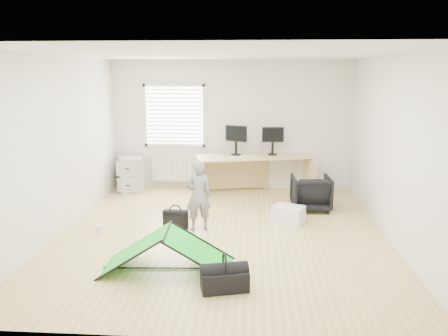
# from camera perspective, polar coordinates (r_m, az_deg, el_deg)

# --- Properties ---
(ground) EXTENTS (5.50, 5.50, 0.00)m
(ground) POSITION_cam_1_polar(r_m,az_deg,el_deg) (6.85, -0.23, -8.51)
(ground) COLOR tan
(ground) RESTS_ON ground
(back_wall) EXTENTS (5.00, 0.02, 2.70)m
(back_wall) POSITION_cam_1_polar(r_m,az_deg,el_deg) (9.21, 0.99, 5.59)
(back_wall) COLOR silver
(back_wall) RESTS_ON ground
(window) EXTENTS (1.20, 0.06, 1.20)m
(window) POSITION_cam_1_polar(r_m,az_deg,el_deg) (9.29, -6.49, 6.81)
(window) COLOR silver
(window) RESTS_ON back_wall
(radiator) EXTENTS (1.00, 0.12, 0.60)m
(radiator) POSITION_cam_1_polar(r_m,az_deg,el_deg) (9.42, -6.37, 0.11)
(radiator) COLOR silver
(radiator) RESTS_ON back_wall
(desk) EXTENTS (2.41, 1.25, 0.78)m
(desk) POSITION_cam_1_polar(r_m,az_deg,el_deg) (8.96, 3.91, -0.86)
(desk) COLOR tan
(desk) RESTS_ON ground
(filing_cabinet) EXTENTS (0.65, 0.74, 0.72)m
(filing_cabinet) POSITION_cam_1_polar(r_m,az_deg,el_deg) (9.38, -12.08, -0.72)
(filing_cabinet) COLOR #A9ABAF
(filing_cabinet) RESTS_ON ground
(monitor_left) EXTENTS (0.47, 0.28, 0.45)m
(monitor_left) POSITION_cam_1_polar(r_m,az_deg,el_deg) (8.91, 1.59, 3.13)
(monitor_left) COLOR black
(monitor_left) RESTS_ON desk
(monitor_right) EXTENTS (0.45, 0.12, 0.42)m
(monitor_right) POSITION_cam_1_polar(r_m,az_deg,el_deg) (8.98, 6.37, 3.05)
(monitor_right) COLOR black
(monitor_right) RESTS_ON desk
(keyboard) EXTENTS (0.49, 0.34, 0.02)m
(keyboard) POSITION_cam_1_polar(r_m,az_deg,el_deg) (8.67, 2.55, 1.43)
(keyboard) COLOR beige
(keyboard) RESTS_ON desk
(thermos) EXTENTS (0.07, 0.07, 0.26)m
(thermos) POSITION_cam_1_polar(r_m,az_deg,el_deg) (8.94, 4.85, 2.51)
(thermos) COLOR #BB6888
(thermos) RESTS_ON desk
(office_chair) EXTENTS (0.70, 0.72, 0.63)m
(office_chair) POSITION_cam_1_polar(r_m,az_deg,el_deg) (8.06, 11.27, -3.18)
(office_chair) COLOR black
(office_chair) RESTS_ON ground
(person) EXTENTS (0.47, 0.39, 1.12)m
(person) POSITION_cam_1_polar(r_m,az_deg,el_deg) (6.84, -3.37, -3.60)
(person) COLOR slate
(person) RESTS_ON ground
(kite) EXTENTS (1.70, 0.82, 0.52)m
(kite) POSITION_cam_1_polar(r_m,az_deg,el_deg) (5.63, -7.35, -10.61)
(kite) COLOR #12C725
(kite) RESTS_ON ground
(storage_crate) EXTENTS (0.59, 0.52, 0.28)m
(storage_crate) POSITION_cam_1_polar(r_m,az_deg,el_deg) (7.36, 8.38, -6.00)
(storage_crate) COLOR silver
(storage_crate) RESTS_ON ground
(tote_bag) EXTENTS (0.34, 0.25, 0.37)m
(tote_bag) POSITION_cam_1_polar(r_m,az_deg,el_deg) (9.69, -12.75, -1.38)
(tote_bag) COLOR #209A76
(tote_bag) RESTS_ON ground
(laptop_bag) EXTENTS (0.40, 0.14, 0.30)m
(laptop_bag) POSITION_cam_1_polar(r_m,az_deg,el_deg) (7.05, -6.34, -6.69)
(laptop_bag) COLOR black
(laptop_bag) RESTS_ON ground
(white_box) EXTENTS (0.13, 0.13, 0.11)m
(white_box) POSITION_cam_1_polar(r_m,az_deg,el_deg) (7.17, -15.83, -7.57)
(white_box) COLOR silver
(white_box) RESTS_ON ground
(duffel_bag) EXTENTS (0.59, 0.39, 0.23)m
(duffel_bag) POSITION_cam_1_polar(r_m,az_deg,el_deg) (5.16, 0.08, -14.47)
(duffel_bag) COLOR black
(duffel_bag) RESTS_ON ground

